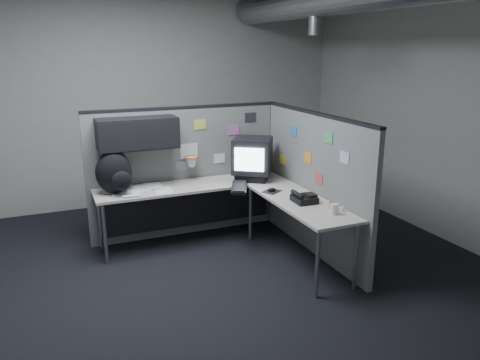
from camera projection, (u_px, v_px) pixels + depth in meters
name	position (u px, v px, depth m)	size (l,w,h in m)	color
room	(282.00, 70.00, 4.60)	(5.62, 5.62, 3.22)	black
partition_back	(174.00, 160.00, 5.69)	(2.44, 0.42, 1.63)	slate
partition_right	(313.00, 183.00, 5.34)	(0.07, 2.23, 1.63)	slate
desk	(220.00, 198.00, 5.47)	(2.31, 2.11, 0.73)	#BCB3AA
monitor	(252.00, 158.00, 5.77)	(0.62, 0.62, 0.51)	black
keyboard	(239.00, 187.00, 5.42)	(0.36, 0.52, 0.04)	black
mouse	(272.00, 190.00, 5.31)	(0.26, 0.25, 0.04)	black
phone	(304.00, 198.00, 4.95)	(0.23, 0.26, 0.12)	black
bottles	(335.00, 207.00, 4.71)	(0.12, 0.15, 0.07)	silver
cup	(334.00, 209.00, 4.58)	(0.08, 0.08, 0.10)	silver
papers	(137.00, 190.00, 5.36)	(0.77, 0.50, 0.02)	white
backpack	(115.00, 173.00, 5.19)	(0.41, 0.37, 0.49)	black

